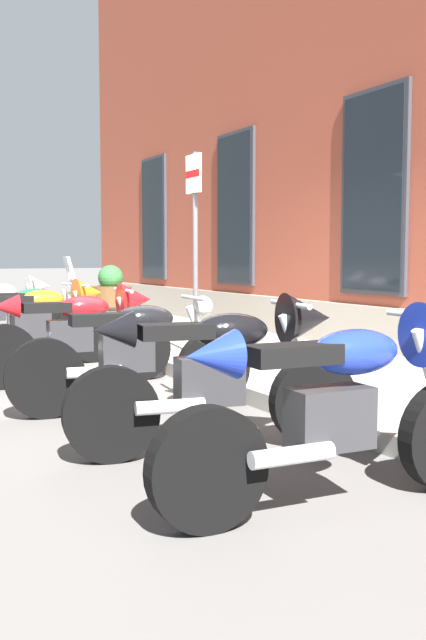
# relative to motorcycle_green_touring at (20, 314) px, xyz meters

# --- Properties ---
(ground_plane) EXTENTS (140.00, 140.00, 0.00)m
(ground_plane) POSITION_rel_motorcycle_green_touring_xyz_m (2.71, 1.05, -0.55)
(ground_plane) COLOR #565451
(sidewalk) EXTENTS (27.11, 2.72, 0.15)m
(sidewalk) POSITION_rel_motorcycle_green_touring_xyz_m (2.71, 2.41, -0.47)
(sidewalk) COLOR gray
(sidewalk) RESTS_ON ground_plane
(motorcycle_green_touring) EXTENTS (0.66, 2.04, 1.31)m
(motorcycle_green_touring) POSITION_rel_motorcycle_green_touring_xyz_m (0.00, 0.00, 0.00)
(motorcycle_green_touring) COLOR black
(motorcycle_green_touring) RESTS_ON ground_plane
(motorcycle_orange_sport) EXTENTS (0.62, 2.12, 1.04)m
(motorcycle_orange_sport) POSITION_rel_motorcycle_green_touring_xyz_m (1.21, -0.00, 0.02)
(motorcycle_orange_sport) COLOR black
(motorcycle_orange_sport) RESTS_ON ground_plane
(motorcycle_red_sport) EXTENTS (0.62, 2.05, 1.04)m
(motorcycle_red_sport) POSITION_rel_motorcycle_green_touring_xyz_m (2.60, 0.07, 0.02)
(motorcycle_red_sport) COLOR black
(motorcycle_red_sport) RESTS_ON ground_plane
(motorcycle_black_naked) EXTENTS (0.62, 2.12, 0.97)m
(motorcycle_black_naked) POSITION_rel_motorcycle_green_touring_xyz_m (4.10, 0.07, -0.06)
(motorcycle_black_naked) COLOR black
(motorcycle_black_naked) RESTS_ON ground_plane
(motorcycle_black_sport) EXTENTS (0.64, 2.04, 1.07)m
(motorcycle_black_sport) POSITION_rel_motorcycle_green_touring_xyz_m (5.60, 0.16, 0.03)
(motorcycle_black_sport) COLOR black
(motorcycle_black_sport) RESTS_ON ground_plane
(motorcycle_blue_sport) EXTENTS (0.62, 2.11, 1.07)m
(motorcycle_blue_sport) POSITION_rel_motorcycle_green_touring_xyz_m (6.84, 0.23, 0.03)
(motorcycle_blue_sport) COLOR black
(motorcycle_blue_sport) RESTS_ON ground_plane
(parking_sign) EXTENTS (0.36, 0.07, 2.37)m
(parking_sign) POSITION_rel_motorcycle_green_touring_xyz_m (2.14, 1.58, 1.14)
(parking_sign) COLOR #4C4C51
(parking_sign) RESTS_ON sidewalk
(barrel_planter) EXTENTS (0.70, 0.70, 1.02)m
(barrel_planter) POSITION_rel_motorcycle_green_touring_xyz_m (-1.31, 1.74, 0.02)
(barrel_planter) COLOR brown
(barrel_planter) RESTS_ON sidewalk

